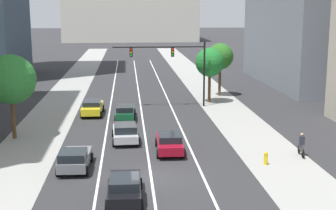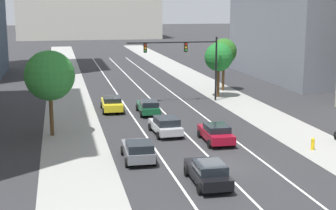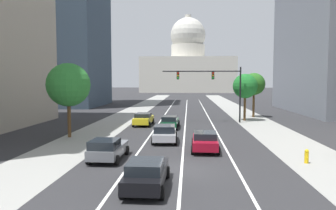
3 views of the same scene
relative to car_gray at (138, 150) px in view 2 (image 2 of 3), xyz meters
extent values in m
plane|color=#2B2B2D|center=(4.92, 37.91, -0.77)|extent=(400.00, 400.00, 0.00)
cube|color=gray|center=(-4.06, 32.91, -0.76)|extent=(4.86, 130.00, 0.01)
cube|color=gray|center=(13.89, 32.91, -0.76)|extent=(4.86, 130.00, 0.01)
cube|color=white|center=(1.64, 22.91, -0.76)|extent=(0.16, 90.00, 0.01)
cube|color=white|center=(4.92, 22.91, -0.76)|extent=(0.16, 90.00, 0.01)
cube|color=white|center=(8.19, 22.91, -0.76)|extent=(0.16, 90.00, 0.01)
cube|color=beige|center=(4.92, 133.13, 7.23)|extent=(42.96, 25.69, 16.00)
cube|color=slate|center=(0.01, 0.25, -0.13)|extent=(1.94, 4.26, 0.64)
cube|color=black|center=(-0.02, -0.72, 0.45)|extent=(1.73, 2.05, 0.53)
cylinder|color=black|center=(-0.86, 1.70, -0.45)|extent=(0.24, 0.65, 0.64)
cylinder|color=black|center=(0.96, 1.65, -0.45)|extent=(0.24, 0.65, 0.64)
cylinder|color=black|center=(-0.94, -1.16, -0.45)|extent=(0.24, 0.65, 0.64)
cylinder|color=black|center=(0.87, -1.21, -0.45)|extent=(0.24, 0.65, 0.64)
cube|color=yellow|center=(0.01, 16.89, -0.11)|extent=(1.94, 4.72, 0.67)
cube|color=black|center=(0.00, 16.69, 0.45)|extent=(1.74, 2.40, 0.46)
cylinder|color=black|center=(-0.87, 18.50, -0.45)|extent=(0.24, 0.65, 0.64)
cylinder|color=black|center=(0.96, 18.46, -0.45)|extent=(0.24, 0.65, 0.64)
cylinder|color=black|center=(-0.95, 15.33, -0.45)|extent=(0.24, 0.65, 0.64)
cylinder|color=black|center=(0.88, 15.28, -0.45)|extent=(0.24, 0.65, 0.64)
cube|color=#14512D|center=(3.28, 14.83, -0.16)|extent=(1.84, 4.66, 0.58)
cube|color=black|center=(3.26, 14.05, 0.39)|extent=(1.63, 2.27, 0.52)
cylinder|color=black|center=(2.47, 16.42, -0.45)|extent=(0.24, 0.65, 0.64)
cylinder|color=black|center=(4.18, 16.37, -0.45)|extent=(0.24, 0.65, 0.64)
cylinder|color=black|center=(2.38, 13.28, -0.45)|extent=(0.24, 0.65, 0.64)
cylinder|color=black|center=(4.09, 13.23, -0.45)|extent=(0.24, 0.65, 0.64)
cube|color=black|center=(3.28, -5.25, -0.14)|extent=(1.84, 4.66, 0.62)
cube|color=black|center=(3.27, -5.74, 0.42)|extent=(1.66, 2.12, 0.50)
cylinder|color=black|center=(2.42, -3.66, -0.45)|extent=(0.23, 0.64, 0.64)
cylinder|color=black|center=(4.19, -3.69, -0.45)|extent=(0.23, 0.64, 0.64)
cylinder|color=black|center=(2.37, -6.81, -0.45)|extent=(0.23, 0.64, 0.64)
cylinder|color=black|center=(4.15, -6.84, -0.45)|extent=(0.23, 0.64, 0.64)
cube|color=maroon|center=(6.55, 3.51, -0.14)|extent=(1.92, 4.57, 0.63)
cube|color=black|center=(6.55, 3.25, 0.42)|extent=(1.72, 2.19, 0.48)
cylinder|color=black|center=(5.70, 5.07, -0.45)|extent=(0.24, 0.65, 0.64)
cylinder|color=black|center=(7.50, 5.03, -0.45)|extent=(0.24, 0.65, 0.64)
cylinder|color=black|center=(5.61, 2.00, -0.45)|extent=(0.24, 0.65, 0.64)
cylinder|color=black|center=(7.41, 1.95, -0.45)|extent=(0.24, 0.65, 0.64)
cube|color=#B2B5BA|center=(3.28, 6.71, -0.16)|extent=(2.05, 4.47, 0.59)
cube|color=black|center=(3.30, 6.32, 0.42)|extent=(1.81, 2.37, 0.57)
cylinder|color=black|center=(2.29, 8.17, -0.45)|extent=(0.25, 0.65, 0.64)
cylinder|color=black|center=(4.15, 8.24, -0.45)|extent=(0.25, 0.65, 0.64)
cylinder|color=black|center=(2.41, 5.18, -0.45)|extent=(0.25, 0.65, 0.64)
cylinder|color=black|center=(4.28, 5.26, -0.45)|extent=(0.25, 0.65, 0.64)
cylinder|color=black|center=(11.76, 20.14, 2.71)|extent=(0.20, 0.20, 6.97)
cylinder|color=black|center=(6.89, 20.14, 5.68)|extent=(9.76, 0.14, 0.14)
cube|color=black|center=(8.35, 20.14, 5.13)|extent=(0.32, 0.28, 0.96)
sphere|color=red|center=(8.35, 19.99, 5.43)|extent=(0.20, 0.20, 0.20)
sphere|color=orange|center=(8.35, 19.99, 5.13)|extent=(0.20, 0.20, 0.20)
sphere|color=green|center=(8.35, 19.99, 4.83)|extent=(0.20, 0.20, 0.20)
cube|color=black|center=(3.96, 20.14, 5.13)|extent=(0.32, 0.28, 0.96)
sphere|color=red|center=(3.96, 19.99, 5.43)|extent=(0.20, 0.20, 0.20)
sphere|color=orange|center=(3.96, 19.99, 5.13)|extent=(0.20, 0.20, 0.20)
sphere|color=green|center=(3.96, 19.99, 4.83)|extent=(0.20, 0.20, 0.20)
cylinder|color=yellow|center=(12.81, 0.00, -0.42)|extent=(0.26, 0.26, 0.70)
sphere|color=yellow|center=(12.81, 0.00, 0.01)|extent=(0.26, 0.26, 0.26)
cylinder|color=yellow|center=(12.81, -0.16, -0.39)|extent=(0.10, 0.12, 0.10)
cylinder|color=black|center=(15.92, 2.17, -0.44)|extent=(0.11, 0.66, 0.66)
cylinder|color=#51381E|center=(14.68, 26.33, 1.07)|extent=(0.32, 0.32, 3.68)
sphere|color=#296420|center=(14.68, 26.33, 4.02)|extent=(3.17, 3.17, 3.17)
cylinder|color=#51381E|center=(-5.73, 8.34, 0.97)|extent=(0.32, 0.32, 3.48)
sphere|color=#2B7730|center=(-5.73, 8.34, 4.10)|extent=(3.99, 3.99, 3.99)
cylinder|color=#51381E|center=(12.71, 22.21, 0.94)|extent=(0.32, 0.32, 3.43)
sphere|color=#1E6D29|center=(12.71, 22.21, 3.79)|extent=(3.22, 3.22, 3.22)
camera|label=1|loc=(3.54, -30.52, 9.64)|focal=51.35mm
camera|label=2|loc=(-5.04, -32.68, 9.63)|focal=54.50mm
camera|label=3|loc=(5.31, -20.65, 4.45)|focal=34.44mm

